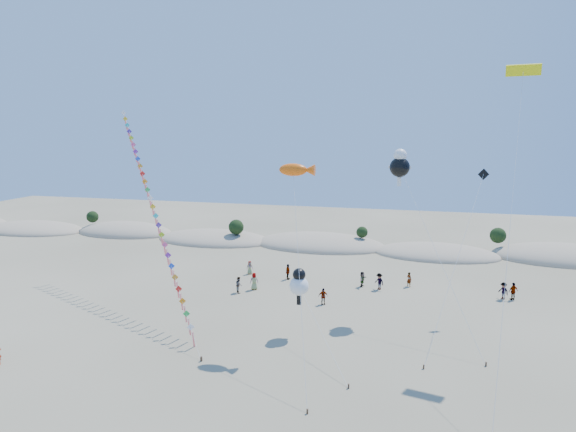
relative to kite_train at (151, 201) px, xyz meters
The scene contains 8 objects.
dune_ridge 30.16m from the kite_train, 63.35° to the left, with size 145.30×11.49×5.57m.
kite_train is the anchor object (origin of this frame).
fish_kite 16.60m from the kite_train, 17.74° to the right, with size 4.60×11.21×13.90m.
cartoon_kite_low 17.18m from the kite_train, 16.78° to the right, with size 5.81×8.32×5.54m.
cartoon_kite_high 23.46m from the kite_train, ahead, with size 7.71×11.14×14.78m.
parafoil_kite 33.26m from the kite_train, ahead, with size 4.53×16.80×21.16m.
dark_kite 28.86m from the kite_train, ahead, with size 5.42×13.32×13.05m.
beachgoers 22.23m from the kite_train, 20.96° to the left, with size 28.74×8.37×1.79m.
Camera 1 is at (11.93, -21.18, 16.43)m, focal length 30.00 mm.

